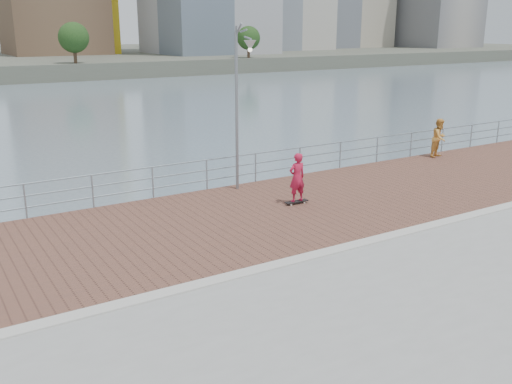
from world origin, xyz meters
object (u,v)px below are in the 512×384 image
street_lamp (242,80)px  skateboarder (297,177)px  guardrail (180,175)px  bystander (439,138)px

street_lamp → skateboarder: 3.81m
guardrail → skateboarder: skateboarder is taller
guardrail → bystander: bearing=-3.3°
bystander → street_lamp: bearing=166.6°
guardrail → street_lamp: (2.00, -0.90, 3.22)m
street_lamp → bystander: 10.74m
guardrail → bystander: 12.32m
street_lamp → bystander: (10.30, 0.20, -3.03)m
guardrail → skateboarder: (2.73, -3.14, 0.23)m
guardrail → street_lamp: size_ratio=7.09×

